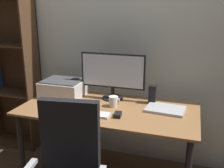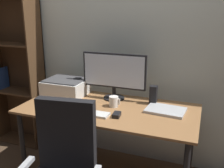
% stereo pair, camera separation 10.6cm
% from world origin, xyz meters
% --- Properties ---
extents(back_wall, '(6.40, 0.10, 2.60)m').
position_xyz_m(back_wall, '(0.00, 0.55, 1.30)').
color(back_wall, beige).
rests_on(back_wall, ground).
extents(desk, '(1.54, 0.75, 0.74)m').
position_xyz_m(desk, '(0.00, 0.00, 0.66)').
color(desk, olive).
rests_on(desk, ground).
extents(monitor, '(0.62, 0.20, 0.44)m').
position_xyz_m(monitor, '(-0.03, 0.23, 0.99)').
color(monitor, black).
rests_on(monitor, desk).
extents(keyboard, '(0.29, 0.11, 0.02)m').
position_xyz_m(keyboard, '(-0.07, -0.19, 0.75)').
color(keyboard, silver).
rests_on(keyboard, desk).
extents(mouse, '(0.07, 0.10, 0.03)m').
position_xyz_m(mouse, '(0.13, -0.16, 0.76)').
color(mouse, black).
rests_on(mouse, desk).
extents(coffee_mug, '(0.10, 0.08, 0.09)m').
position_xyz_m(coffee_mug, '(0.04, 0.04, 0.79)').
color(coffee_mug, white).
rests_on(coffee_mug, desk).
extents(laptop, '(0.34, 0.26, 0.02)m').
position_xyz_m(laptop, '(0.48, 0.09, 0.75)').
color(laptop, '#B7BABC').
rests_on(laptop, desk).
extents(speaker_left, '(0.06, 0.07, 0.17)m').
position_xyz_m(speaker_left, '(-0.42, 0.23, 0.82)').
color(speaker_left, black).
rests_on(speaker_left, desk).
extents(speaker_right, '(0.06, 0.07, 0.17)m').
position_xyz_m(speaker_right, '(0.35, 0.23, 0.82)').
color(speaker_right, black).
rests_on(speaker_right, desk).
extents(printer, '(0.40, 0.34, 0.16)m').
position_xyz_m(printer, '(-0.53, 0.18, 0.82)').
color(printer, silver).
rests_on(printer, desk).
extents(bookshelf, '(0.62, 0.28, 1.83)m').
position_xyz_m(bookshelf, '(-1.29, 0.38, 0.90)').
color(bookshelf, '#4C331E').
rests_on(bookshelf, ground).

